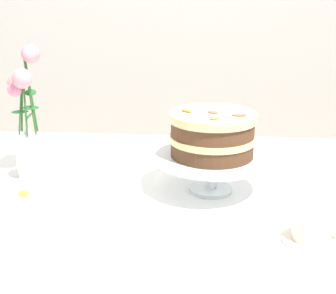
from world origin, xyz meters
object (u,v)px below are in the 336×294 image
dining_table (140,224)px  flower_vase (28,124)px  layer_cake (212,135)px  cake_stand (212,162)px  teacup (312,231)px

dining_table → flower_vase: size_ratio=3.89×
dining_table → flower_vase: flower_vase is taller
layer_cake → flower_vase: size_ratio=0.60×
cake_stand → teacup: 0.32m
flower_vase → teacup: (0.70, -0.32, -0.12)m
flower_vase → teacup: bearing=-24.4°
dining_table → teacup: 0.46m
flower_vase → dining_table: bearing=-16.9°
teacup → layer_cake: bearing=130.7°
cake_stand → flower_vase: flower_vase is taller
dining_table → teacup: bearing=-30.0°
teacup → cake_stand: bearing=130.7°
layer_cake → flower_vase: flower_vase is taller
dining_table → layer_cake: bearing=4.5°
layer_cake → dining_table: bearing=-175.5°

